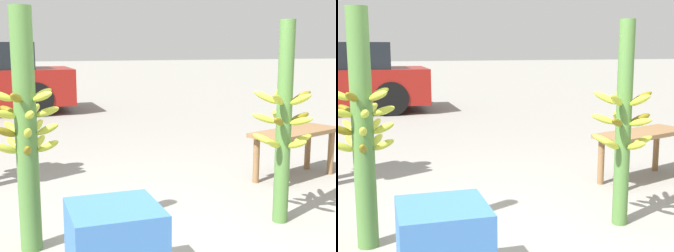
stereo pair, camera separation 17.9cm
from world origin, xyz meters
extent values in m
cylinder|color=#4C7A38|center=(-0.88, 0.39, 0.76)|extent=(0.13, 0.13, 1.53)
ellipsoid|color=#ADB733|center=(-0.77, 0.46, 0.99)|extent=(0.15, 0.12, 0.09)
ellipsoid|color=#ADB733|center=(-0.91, 0.52, 0.99)|extent=(0.08, 0.16, 0.09)
ellipsoid|color=#ADB733|center=(-1.01, 0.40, 0.99)|extent=(0.16, 0.06, 0.09)
ellipsoid|color=#736414|center=(-0.93, 0.26, 0.99)|extent=(0.10, 0.16, 0.09)
ellipsoid|color=#ADB733|center=(-0.78, 0.30, 0.99)|extent=(0.15, 0.13, 0.09)
ellipsoid|color=#ADB733|center=(-1.00, 0.33, 0.89)|extent=(0.16, 0.11, 0.09)
ellipsoid|color=#ADB733|center=(-0.86, 0.26, 0.89)|extent=(0.07, 0.16, 0.09)
ellipsoid|color=#ADB733|center=(-0.75, 0.37, 0.89)|extent=(0.16, 0.07, 0.09)
ellipsoid|color=#ADB733|center=(-0.82, 0.51, 0.89)|extent=(0.11, 0.16, 0.09)
ellipsoid|color=#736414|center=(-0.98, 0.48, 0.89)|extent=(0.14, 0.14, 0.09)
ellipsoid|color=#ADB733|center=(-0.88, 0.26, 0.78)|extent=(0.05, 0.15, 0.10)
ellipsoid|color=#ADB733|center=(-0.76, 0.35, 0.78)|extent=(0.16, 0.09, 0.10)
ellipsoid|color=#ADB733|center=(-0.81, 0.50, 0.78)|extent=(0.12, 0.15, 0.10)
ellipsoid|color=#ADB733|center=(-0.96, 0.49, 0.78)|extent=(0.13, 0.15, 0.10)
ellipsoid|color=#736414|center=(-1.00, 0.34, 0.78)|extent=(0.16, 0.10, 0.10)
ellipsoid|color=#ADB733|center=(-0.96, 0.49, 0.68)|extent=(0.13, 0.15, 0.10)
ellipsoid|color=#ADB733|center=(-1.01, 0.35, 0.68)|extent=(0.16, 0.09, 0.10)
ellipsoid|color=#736414|center=(-0.88, 0.26, 0.68)|extent=(0.05, 0.15, 0.10)
ellipsoid|color=#ADB733|center=(-0.76, 0.35, 0.68)|extent=(0.16, 0.09, 0.10)
ellipsoid|color=#ADB733|center=(-0.80, 0.49, 0.68)|extent=(0.13, 0.15, 0.10)
cylinder|color=#4C7A38|center=(0.89, 0.29, 0.74)|extent=(0.11, 0.11, 1.47)
ellipsoid|color=#ADB733|center=(0.94, 0.16, 0.93)|extent=(0.11, 0.19, 0.12)
ellipsoid|color=#736414|center=(1.03, 0.29, 0.93)|extent=(0.19, 0.05, 0.12)
ellipsoid|color=#ADB733|center=(0.93, 0.42, 0.93)|extent=(0.10, 0.19, 0.12)
ellipsoid|color=#ADB733|center=(0.78, 0.37, 0.93)|extent=(0.18, 0.15, 0.12)
ellipsoid|color=#ADB733|center=(0.78, 0.21, 0.93)|extent=(0.18, 0.15, 0.12)
ellipsoid|color=#736414|center=(0.79, 0.20, 0.77)|extent=(0.18, 0.16, 0.10)
ellipsoid|color=#ADB733|center=(0.95, 0.16, 0.77)|extent=(0.12, 0.19, 0.10)
ellipsoid|color=#736414|center=(1.03, 0.30, 0.77)|extent=(0.20, 0.07, 0.10)
ellipsoid|color=#ADB733|center=(0.92, 0.43, 0.77)|extent=(0.09, 0.20, 0.10)
ellipsoid|color=#ADB733|center=(0.77, 0.36, 0.77)|extent=(0.19, 0.14, 0.10)
ellipsoid|color=#ADB733|center=(1.03, 0.27, 0.61)|extent=(0.19, 0.07, 0.11)
ellipsoid|color=#ADB733|center=(0.95, 0.41, 0.61)|extent=(0.13, 0.19, 0.11)
ellipsoid|color=#ADB733|center=(0.79, 0.38, 0.61)|extent=(0.17, 0.17, 0.11)
ellipsoid|color=#ADB733|center=(0.77, 0.22, 0.61)|extent=(0.19, 0.14, 0.11)
ellipsoid|color=#ADB733|center=(0.92, 0.15, 0.61)|extent=(0.08, 0.20, 0.11)
cube|color=olive|center=(1.66, 1.25, 0.46)|extent=(1.08, 0.70, 0.04)
cylinder|color=olive|center=(1.23, 1.24, 0.22)|extent=(0.06, 0.06, 0.44)
cylinder|color=olive|center=(2.00, 1.52, 0.22)|extent=(0.06, 0.06, 0.44)
cylinder|color=olive|center=(1.32, 0.98, 0.22)|extent=(0.06, 0.06, 0.44)
cylinder|color=black|center=(-0.48, 6.35, 0.32)|extent=(0.64, 0.20, 0.64)
cylinder|color=black|center=(-0.49, 7.87, 0.32)|extent=(0.64, 0.20, 0.64)
cube|color=#386BB2|center=(-0.49, -0.29, 0.23)|extent=(0.47, 0.47, 0.47)
camera|label=1|loc=(-0.98, -2.57, 1.29)|focal=50.00mm
camera|label=2|loc=(-0.81, -2.63, 1.29)|focal=50.00mm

